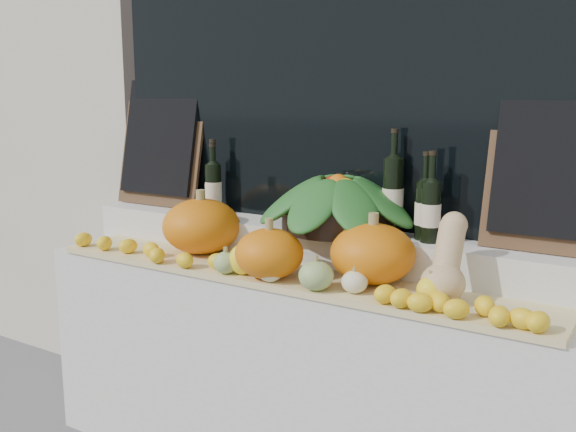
{
  "coord_description": "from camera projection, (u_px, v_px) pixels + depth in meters",
  "views": [
    {
      "loc": [
        1.29,
        -0.6,
        1.58
      ],
      "look_at": [
        0.0,
        1.45,
        1.12
      ],
      "focal_mm": 40.0,
      "sensor_mm": 36.0,
      "label": 1
    }
  ],
  "objects": [
    {
      "name": "display_sill",
      "position": [
        298.0,
        374.0,
        2.66
      ],
      "size": [
        2.3,
        0.55,
        0.88
      ],
      "primitive_type": "cube",
      "color": "silver",
      "rests_on": "ground"
    },
    {
      "name": "rear_tier",
      "position": [
        317.0,
        245.0,
        2.69
      ],
      "size": [
        2.3,
        0.25,
        0.16
      ],
      "primitive_type": "cube",
      "color": "silver",
      "rests_on": "display_sill"
    },
    {
      "name": "straw_bedding",
      "position": [
        281.0,
        276.0,
        2.47
      ],
      "size": [
        2.1,
        0.32,
        0.02
      ],
      "primitive_type": "cube",
      "color": "tan",
      "rests_on": "display_sill"
    },
    {
      "name": "pumpkin_left",
      "position": [
        201.0,
        226.0,
        2.76
      ],
      "size": [
        0.39,
        0.39,
        0.24
      ],
      "primitive_type": "ellipsoid",
      "rotation": [
        0.0,
        0.0,
        -0.18
      ],
      "color": "orange",
      "rests_on": "straw_bedding"
    },
    {
      "name": "pumpkin_right",
      "position": [
        373.0,
        254.0,
        2.32
      ],
      "size": [
        0.36,
        0.36,
        0.22
      ],
      "primitive_type": "ellipsoid",
      "rotation": [
        0.0,
        0.0,
        0.17
      ],
      "color": "orange",
      "rests_on": "straw_bedding"
    },
    {
      "name": "pumpkin_center",
      "position": [
        269.0,
        254.0,
        2.38
      ],
      "size": [
        0.29,
        0.29,
        0.19
      ],
      "primitive_type": "ellipsoid",
      "rotation": [
        0.0,
        0.0,
        0.12
      ],
      "color": "orange",
      "rests_on": "straw_bedding"
    },
    {
      "name": "butternut_squash",
      "position": [
        446.0,
        265.0,
        2.12
      ],
      "size": [
        0.15,
        0.21,
        0.29
      ],
      "color": "tan",
      "rests_on": "straw_bedding"
    },
    {
      "name": "decorative_gourds",
      "position": [
        299.0,
        272.0,
        2.3
      ],
      "size": [
        0.88,
        0.17,
        0.14
      ],
      "color": "#326E21",
      "rests_on": "straw_bedding"
    },
    {
      "name": "lemon_heap",
      "position": [
        265.0,
        271.0,
        2.37
      ],
      "size": [
        2.2,
        0.16,
        0.06
      ],
      "primitive_type": null,
      "color": "yellow",
      "rests_on": "straw_bedding"
    },
    {
      "name": "produce_bowl",
      "position": [
        338.0,
        202.0,
        2.58
      ],
      "size": [
        0.69,
        0.69,
        0.24
      ],
      "color": "black",
      "rests_on": "rear_tier"
    },
    {
      "name": "wine_bottle_far_left",
      "position": [
        214.0,
        188.0,
        2.95
      ],
      "size": [
        0.08,
        0.08,
        0.34
      ],
      "color": "black",
      "rests_on": "rear_tier"
    },
    {
      "name": "wine_bottle_near_left",
      "position": [
        213.0,
        190.0,
        2.95
      ],
      "size": [
        0.08,
        0.08,
        0.32
      ],
      "color": "black",
      "rests_on": "rear_tier"
    },
    {
      "name": "wine_bottle_tall",
      "position": [
        393.0,
        195.0,
        2.5
      ],
      "size": [
        0.08,
        0.08,
        0.41
      ],
      "color": "black",
      "rests_on": "rear_tier"
    },
    {
      "name": "wine_bottle_near_right",
      "position": [
        425.0,
        209.0,
        2.41
      ],
      "size": [
        0.08,
        0.08,
        0.33
      ],
      "color": "black",
      "rests_on": "rear_tier"
    },
    {
      "name": "wine_bottle_far_right",
      "position": [
        431.0,
        211.0,
        2.36
      ],
      "size": [
        0.08,
        0.08,
        0.34
      ],
      "color": "black",
      "rests_on": "rear_tier"
    },
    {
      "name": "chalkboard_left",
      "position": [
        161.0,
        140.0,
        3.14
      ],
      "size": [
        0.5,
        0.15,
        0.61
      ],
      "rotation": [
        -0.21,
        0.0,
        0.0
      ],
      "color": "#4C331E",
      "rests_on": "rear_tier"
    },
    {
      "name": "chalkboard_right",
      "position": [
        561.0,
        161.0,
        2.18
      ],
      "size": [
        0.5,
        0.15,
        0.61
      ],
      "rotation": [
        -0.21,
        0.0,
        0.0
      ],
      "color": "#4C331E",
      "rests_on": "rear_tier"
    }
  ]
}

